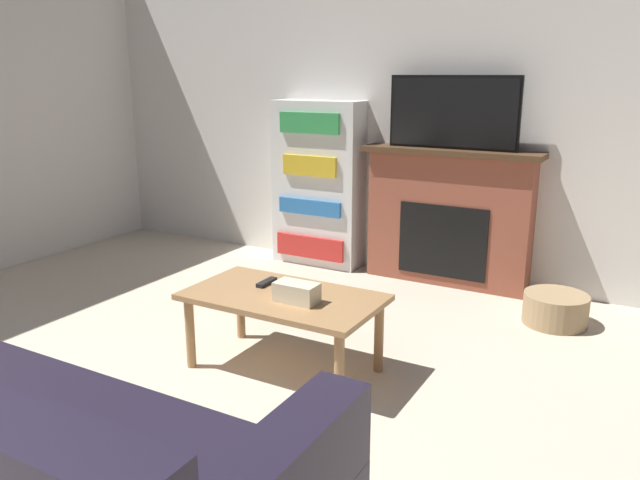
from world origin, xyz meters
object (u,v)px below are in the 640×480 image
Objects in this scene: tv at (453,113)px; bookshelf at (318,184)px; fireplace at (448,217)px; coffee_table at (283,304)px; storage_basket at (555,309)px.

tv is 0.71× the size of bookshelf.
fireplace is at bearing 90.00° from tv.
bookshelf reaches higher than coffee_table.
storage_basket is at bearing -12.12° from bookshelf.
tv is 1.52m from storage_basket.
tv reaches higher than fireplace.
bookshelf is at bearing 114.21° from coffee_table.
bookshelf is (-1.09, -0.00, -0.60)m from tv.
bookshelf is at bearing 167.88° from storage_basket.
tv is at bearing 153.93° from storage_basket.
coffee_table is 1.98m from bookshelf.
fireplace is 1.38× the size of tv.
tv reaches higher than coffee_table.
tv is at bearing 80.79° from coffee_table.
bookshelf reaches higher than storage_basket.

